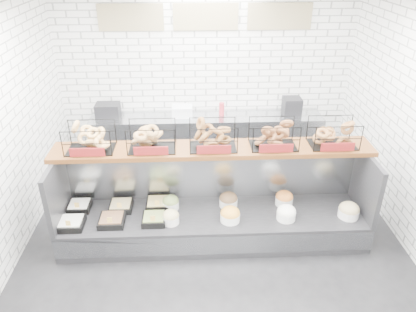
{
  "coord_description": "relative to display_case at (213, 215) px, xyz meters",
  "views": [
    {
      "loc": [
        -0.27,
        -4.07,
        3.59
      ],
      "look_at": [
        -0.07,
        0.45,
        1.17
      ],
      "focal_mm": 35.0,
      "sensor_mm": 36.0,
      "label": 1
    }
  ],
  "objects": [
    {
      "name": "ground",
      "position": [
        0.01,
        -0.34,
        -0.33
      ],
      "size": [
        5.5,
        5.5,
        0.0
      ],
      "primitive_type": "plane",
      "color": "black",
      "rests_on": "ground"
    },
    {
      "name": "room_shell",
      "position": [
        0.01,
        0.26,
        1.73
      ],
      "size": [
        5.02,
        5.51,
        3.01
      ],
      "color": "white",
      "rests_on": "ground"
    },
    {
      "name": "display_case",
      "position": [
        0.0,
        0.0,
        0.0
      ],
      "size": [
        4.0,
        0.9,
        1.2
      ],
      "color": "black",
      "rests_on": "ground"
    },
    {
      "name": "bagel_shelf",
      "position": [
        0.01,
        0.18,
        1.06
      ],
      "size": [
        4.1,
        0.5,
        0.4
      ],
      "color": "#47250F",
      "rests_on": "display_case"
    },
    {
      "name": "prep_counter",
      "position": [
        0.0,
        2.09,
        0.14
      ],
      "size": [
        4.0,
        0.6,
        1.2
      ],
      "color": "#93969B",
      "rests_on": "ground"
    }
  ]
}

